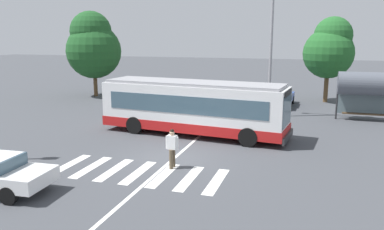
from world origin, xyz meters
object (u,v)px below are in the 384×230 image
parked_car_blue (281,96)px  background_tree_right (330,48)px  twin_arm_street_lamp (271,36)px  bus_stop_shelter (368,85)px  parked_car_champagne (247,95)px  background_tree_left (93,46)px  parked_car_red (186,92)px  pedestrian_crossing_street (172,146)px  city_transit_bus (193,107)px  parked_car_white (215,94)px

parked_car_blue → background_tree_right: bearing=40.3°
twin_arm_street_lamp → background_tree_right: twin_arm_street_lamp is taller
bus_stop_shelter → twin_arm_street_lamp: size_ratio=0.43×
parked_car_champagne → background_tree_left: (-14.36, 0.21, 3.92)m
parked_car_red → background_tree_right: 12.66m
pedestrian_crossing_street → twin_arm_street_lamp: twin_arm_street_lamp is taller
background_tree_left → city_transit_bus: bearing=-40.2°
twin_arm_street_lamp → background_tree_right: (4.04, 7.67, -0.98)m
parked_car_red → parked_car_blue: same height
parked_car_champagne → background_tree_left: size_ratio=0.58×
background_tree_left → background_tree_right: 20.89m
parked_car_champagne → background_tree_right: size_ratio=0.63×
bus_stop_shelter → parked_car_white: bearing=161.0°
pedestrian_crossing_street → background_tree_left: 22.15m
twin_arm_street_lamp → background_tree_left: (-16.63, 4.67, -0.85)m
parked_car_red → parked_car_white: 2.61m
parked_car_blue → background_tree_right: 6.04m
parked_car_red → pedestrian_crossing_street: bearing=-73.6°
city_transit_bus → background_tree_right: size_ratio=1.54×
parked_car_champagne → parked_car_blue: same height
background_tree_right → parked_car_white: bearing=-160.8°
parked_car_red → parked_car_champagne: 5.36m
parked_car_red → city_transit_bus: bearing=-69.6°
background_tree_right → bus_stop_shelter: bearing=-71.9°
city_transit_bus → background_tree_left: background_tree_left is taller
parked_car_red → background_tree_left: bearing=179.3°
parked_car_champagne → twin_arm_street_lamp: twin_arm_street_lamp is taller
parked_car_white → parked_car_blue: (5.47, 0.12, 0.00)m
pedestrian_crossing_street → background_tree_left: (-13.93, 16.82, 3.72)m
bus_stop_shelter → background_tree_right: (-2.32, 7.08, 2.13)m
city_transit_bus → twin_arm_street_lamp: 8.29m
pedestrian_crossing_street → background_tree_right: background_tree_right is taller
parked_car_red → twin_arm_street_lamp: 10.08m
parked_car_red → background_tree_right: size_ratio=0.64×
city_transit_bus → parked_car_red: 11.68m
parked_car_white → background_tree_right: 10.32m
pedestrian_crossing_street → twin_arm_street_lamp: bearing=77.5°
parked_car_blue → background_tree_left: bearing=179.9°
parked_car_white → background_tree_left: bearing=179.2°
pedestrian_crossing_street → background_tree_right: bearing=71.2°
pedestrian_crossing_street → parked_car_white: size_ratio=0.38×
parked_car_red → bus_stop_shelter: (13.99, -3.97, 1.65)m
background_tree_left → background_tree_right: size_ratio=1.09×
bus_stop_shelter → background_tree_right: background_tree_right is taller
pedestrian_crossing_street → twin_arm_street_lamp: size_ratio=0.19×
pedestrian_crossing_street → parked_car_blue: (3.15, 16.78, -0.20)m
background_tree_left → parked_car_blue: bearing=-0.1°
city_transit_bus → parked_car_champagne: 10.93m
bus_stop_shelter → parked_car_blue: bearing=145.7°
parked_car_blue → background_tree_right: (3.59, 3.04, 3.78)m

